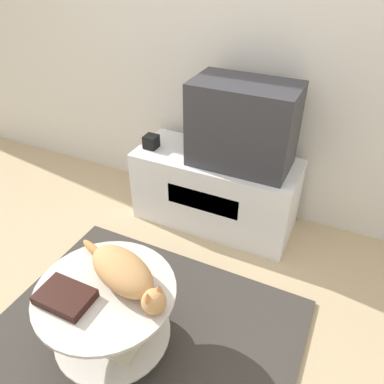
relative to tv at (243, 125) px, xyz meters
The scene contains 9 objects.
ground_plane 1.48m from the tv, 95.55° to the right, with size 12.00×12.00×0.00m, color tan.
wall_back 0.60m from the tv, 110.71° to the left, with size 8.00×0.05×2.60m.
rug 1.48m from the tv, 95.55° to the right, with size 1.59×1.55×0.02m.
tv_stand 0.56m from the tv, behind, with size 1.13×0.47×0.54m.
tv is the anchor object (origin of this frame).
speaker 0.68m from the tv, behind, with size 0.09×0.09×0.09m.
coffee_table 1.33m from the tv, 99.91° to the right, with size 0.65×0.65×0.44m.
dvd_box 1.41m from the tv, 103.98° to the right, with size 0.24×0.17×0.04m.
cat 1.18m from the tv, 97.21° to the right, with size 0.59×0.32×0.14m.
Camera 1 is at (0.75, -0.82, 1.80)m, focal length 35.00 mm.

